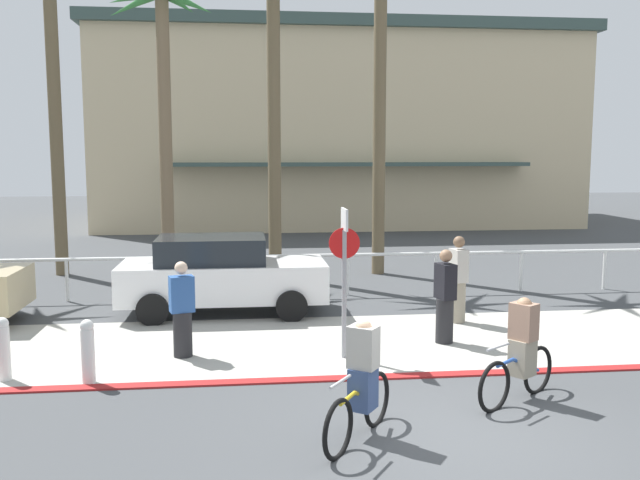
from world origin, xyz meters
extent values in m
plane|color=#424447|center=(0.00, 10.00, 0.00)|extent=(80.00, 80.00, 0.00)
cube|color=#ADAAA0|center=(0.00, 4.20, 0.01)|extent=(44.00, 4.00, 0.02)
cube|color=maroon|center=(0.00, 2.20, 0.01)|extent=(44.00, 0.24, 0.03)
cube|color=beige|center=(2.11, 27.92, 4.44)|extent=(22.35, 11.85, 8.87)
cube|color=#384C47|center=(2.11, 27.92, 9.12)|extent=(22.95, 12.45, 0.50)
cube|color=#384C47|center=(2.11, 21.50, 3.00)|extent=(15.64, 1.20, 0.16)
cylinder|color=white|center=(0.00, 8.50, 1.00)|extent=(22.21, 0.08, 0.08)
cylinder|color=white|center=(-6.66, 8.50, 0.50)|extent=(0.08, 0.08, 1.00)
cylinder|color=white|center=(-4.44, 8.50, 0.50)|extent=(0.08, 0.08, 1.00)
cylinder|color=white|center=(-2.22, 8.50, 0.50)|extent=(0.08, 0.08, 1.00)
cylinder|color=white|center=(0.00, 8.50, 0.50)|extent=(0.08, 0.08, 1.00)
cylinder|color=white|center=(2.22, 8.50, 0.50)|extent=(0.08, 0.08, 1.00)
cylinder|color=white|center=(4.44, 8.50, 0.50)|extent=(0.08, 0.08, 1.00)
cylinder|color=white|center=(6.66, 8.50, 0.50)|extent=(0.08, 0.08, 1.00)
cylinder|color=gray|center=(-0.86, 3.27, 1.10)|extent=(0.08, 0.08, 2.20)
cube|color=white|center=(-0.86, 3.27, 2.38)|extent=(0.04, 0.56, 0.36)
cylinder|color=red|center=(-0.86, 3.27, 1.98)|extent=(0.52, 0.03, 0.52)
cylinder|color=white|center=(-4.89, 2.41, 0.42)|extent=(0.20, 0.20, 0.85)
sphere|color=white|center=(-4.89, 2.41, 0.90)|extent=(0.20, 0.20, 0.20)
cylinder|color=white|center=(-6.20, 2.70, 0.42)|extent=(0.20, 0.20, 0.85)
sphere|color=white|center=(-6.20, 2.70, 0.90)|extent=(0.20, 0.20, 0.20)
cylinder|color=brown|center=(-7.71, 12.27, 4.83)|extent=(0.36, 0.36, 9.66)
cylinder|color=#756047|center=(-4.62, 11.52, 3.89)|extent=(0.36, 0.36, 7.78)
cone|color=#387F3D|center=(-3.95, 11.52, 7.51)|extent=(1.46, 0.32, 0.84)
cone|color=#387F3D|center=(-4.23, 12.01, 7.61)|extent=(1.08, 1.24, 0.66)
cone|color=#387F3D|center=(-4.79, 12.25, 7.64)|extent=(0.66, 1.60, 0.60)
cone|color=#387F3D|center=(-5.37, 11.88, 7.51)|extent=(1.72, 1.05, 0.85)
cylinder|color=brown|center=(-1.64, 11.17, 4.25)|extent=(0.36, 0.36, 8.50)
cylinder|color=brown|center=(1.35, 11.45, 4.87)|extent=(0.36, 0.36, 9.75)
cube|color=white|center=(-2.97, 6.85, 0.73)|extent=(4.40, 1.80, 0.80)
cube|color=#1E2328|center=(-3.22, 6.85, 1.41)|extent=(2.29, 1.58, 0.56)
cylinder|color=black|center=(-1.56, 7.75, 0.33)|extent=(0.66, 0.22, 0.66)
cylinder|color=black|center=(-1.56, 5.95, 0.33)|extent=(0.66, 0.22, 0.66)
cylinder|color=black|center=(-4.38, 7.75, 0.33)|extent=(0.66, 0.22, 0.66)
cylinder|color=black|center=(-4.38, 5.95, 0.33)|extent=(0.66, 0.22, 0.66)
torus|color=black|center=(0.80, 0.67, 0.33)|extent=(0.62, 0.47, 0.72)
torus|color=black|center=(1.70, 1.31, 0.33)|extent=(0.62, 0.47, 0.72)
cylinder|color=#2851A8|center=(1.43, 1.11, 0.48)|extent=(0.59, 0.44, 0.35)
cylinder|color=#2851A8|center=(1.00, 0.81, 0.62)|extent=(0.34, 0.26, 0.07)
cylinder|color=#2851A8|center=(1.35, 1.06, 0.55)|extent=(0.05, 0.05, 0.44)
cylinder|color=silver|center=(0.85, 0.70, 0.88)|extent=(0.43, 0.32, 0.04)
cube|color=gray|center=(1.35, 1.06, 0.61)|extent=(0.42, 0.41, 0.52)
cube|color=#93705B|center=(1.35, 1.06, 1.13)|extent=(0.41, 0.43, 0.52)
sphere|color=#9E7556|center=(1.35, 1.06, 1.36)|extent=(0.22, 0.22, 0.22)
torus|color=black|center=(-1.49, -0.51, 0.33)|extent=(0.46, 0.63, 0.72)
torus|color=black|center=(-0.86, 0.39, 0.33)|extent=(0.46, 0.63, 0.72)
cylinder|color=gold|center=(-1.06, 0.11, 0.48)|extent=(0.44, 0.60, 0.35)
cylinder|color=gold|center=(-1.36, -0.32, 0.62)|extent=(0.26, 0.34, 0.07)
cylinder|color=gold|center=(-1.11, 0.04, 0.55)|extent=(0.05, 0.05, 0.44)
cylinder|color=silver|center=(-1.46, -0.47, 0.88)|extent=(0.32, 0.43, 0.04)
cube|color=#384C7A|center=(-1.11, 0.04, 0.61)|extent=(0.41, 0.42, 0.52)
cube|color=#B7B2A8|center=(-1.11, 0.04, 1.13)|extent=(0.43, 0.41, 0.52)
sphere|color=#D6A884|center=(-1.11, 0.04, 1.36)|extent=(0.22, 0.22, 0.22)
cylinder|color=gray|center=(1.82, 5.46, 0.43)|extent=(0.37, 0.37, 0.87)
cube|color=#B7B2A8|center=(1.82, 5.46, 1.20)|extent=(0.33, 0.44, 0.67)
sphere|color=brown|center=(1.82, 5.46, 1.68)|extent=(0.24, 0.24, 0.24)
cylinder|color=#232326|center=(1.10, 3.98, 0.42)|extent=(0.38, 0.38, 0.84)
cube|color=black|center=(1.10, 3.98, 1.16)|extent=(0.34, 0.45, 0.65)
sphere|color=#9E7556|center=(1.10, 3.98, 1.63)|extent=(0.23, 0.23, 0.23)
cylinder|color=#232326|center=(-3.59, 3.65, 0.40)|extent=(0.40, 0.40, 0.80)
cube|color=#2D5699|center=(-3.59, 3.65, 1.10)|extent=(0.46, 0.36, 0.61)
sphere|color=beige|center=(-3.59, 3.65, 1.55)|extent=(0.22, 0.22, 0.22)
camera|label=1|loc=(-2.55, -7.99, 3.47)|focal=38.70mm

